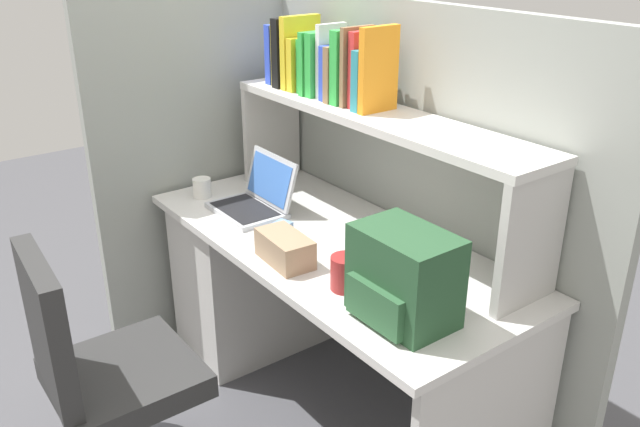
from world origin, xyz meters
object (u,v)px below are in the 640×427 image
Objects in this scene: laptop at (255,199)px; office_chair at (110,397)px; snack_canister at (345,273)px; backpack at (403,277)px; computer_mouse at (279,228)px; tissue_box at (285,249)px; paper_cup at (202,188)px.

office_chair is at bearing -65.99° from laptop.
backpack is at bearing 6.32° from snack_canister.
computer_mouse is 0.11× the size of office_chair.
tissue_box is 0.24× the size of office_chair.
backpack reaches higher than office_chair.
computer_mouse is at bearing -77.33° from office_chair.
backpack reaches higher than tissue_box.
backpack is 0.51m from tissue_box.
backpack is 2.88× the size of computer_mouse.
paper_cup is at bearing 170.07° from computer_mouse.
office_chair is (0.12, -0.74, -0.35)m from computer_mouse.
office_chair is at bearing -94.52° from tissue_box.
paper_cup is 0.09× the size of office_chair.
backpack is 0.24m from snack_canister.
laptop is at bearing -62.37° from office_chair.
paper_cup is (-1.20, -0.03, -0.09)m from backpack.
snack_canister is at bearing -24.77° from computer_mouse.
office_chair is (-0.09, -0.63, -0.39)m from tissue_box.
laptop is 0.47m from tissue_box.
paper_cup is 0.97m from snack_canister.
laptop is 0.71m from snack_canister.
computer_mouse is (-0.71, 0.04, -0.12)m from backpack.
backpack reaches higher than computer_mouse.
computer_mouse is 0.47× the size of tissue_box.
backpack reaches higher than snack_canister.
laptop is 1.04× the size of backpack.
snack_canister reaches higher than paper_cup.
office_chair is (0.61, -0.67, -0.38)m from paper_cup.
paper_cup is 0.70m from tissue_box.
tissue_box is at bearing -171.19° from backpack.
office_chair reaches higher than computer_mouse.
office_chair is at bearing -117.97° from snack_canister.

